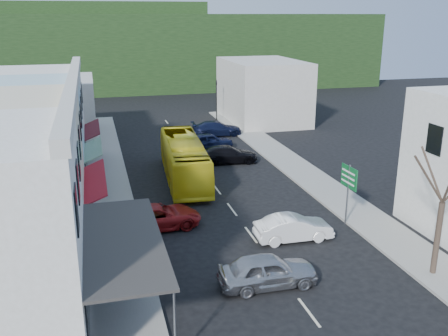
{
  "coord_description": "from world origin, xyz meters",
  "views": [
    {
      "loc": [
        -8.18,
        -24.78,
        12.09
      ],
      "look_at": [
        0.0,
        6.0,
        2.2
      ],
      "focal_mm": 40.0,
      "sensor_mm": 36.0,
      "label": 1
    }
  ],
  "objects_px": {
    "pedestrian_left": "(129,220)",
    "traffic_signal": "(216,101)",
    "direction_sign": "(348,195)",
    "bus": "(184,160)",
    "car_red": "(158,217)",
    "car_silver": "(268,272)",
    "street_tree": "(442,202)",
    "car_white": "(293,228)"
  },
  "relations": [
    {
      "from": "pedestrian_left",
      "to": "street_tree",
      "type": "height_order",
      "value": "street_tree"
    },
    {
      "from": "street_tree",
      "to": "direction_sign",
      "type": "bearing_deg",
      "value": 99.44
    },
    {
      "from": "bus",
      "to": "car_red",
      "type": "height_order",
      "value": "bus"
    },
    {
      "from": "car_silver",
      "to": "car_red",
      "type": "bearing_deg",
      "value": 28.0
    },
    {
      "from": "car_silver",
      "to": "direction_sign",
      "type": "distance_m",
      "value": 8.95
    },
    {
      "from": "car_white",
      "to": "pedestrian_left",
      "type": "distance_m",
      "value": 9.25
    },
    {
      "from": "pedestrian_left",
      "to": "traffic_signal",
      "type": "xyz_separation_m",
      "value": [
        12.52,
        29.6,
        1.38
      ]
    },
    {
      "from": "bus",
      "to": "car_silver",
      "type": "distance_m",
      "value": 16.27
    },
    {
      "from": "car_silver",
      "to": "traffic_signal",
      "type": "xyz_separation_m",
      "value": [
        6.78,
        36.74,
        1.68
      ]
    },
    {
      "from": "direction_sign",
      "to": "traffic_signal",
      "type": "height_order",
      "value": "traffic_signal"
    },
    {
      "from": "bus",
      "to": "car_white",
      "type": "height_order",
      "value": "bus"
    },
    {
      "from": "car_red",
      "to": "traffic_signal",
      "type": "xyz_separation_m",
      "value": [
        10.8,
        28.91,
        1.68
      ]
    },
    {
      "from": "car_white",
      "to": "street_tree",
      "type": "relative_size",
      "value": 0.59
    },
    {
      "from": "bus",
      "to": "pedestrian_left",
      "type": "relative_size",
      "value": 6.82
    },
    {
      "from": "car_white",
      "to": "traffic_signal",
      "type": "bearing_deg",
      "value": -5.33
    },
    {
      "from": "car_red",
      "to": "pedestrian_left",
      "type": "xyz_separation_m",
      "value": [
        -1.72,
        -0.69,
        0.3
      ]
    },
    {
      "from": "car_silver",
      "to": "direction_sign",
      "type": "bearing_deg",
      "value": -50.69
    },
    {
      "from": "bus",
      "to": "car_white",
      "type": "xyz_separation_m",
      "value": [
        3.93,
        -11.94,
        -0.85
      ]
    },
    {
      "from": "car_white",
      "to": "direction_sign",
      "type": "relative_size",
      "value": 1.19
    },
    {
      "from": "car_white",
      "to": "traffic_signal",
      "type": "xyz_separation_m",
      "value": [
        3.73,
        32.46,
        1.68
      ]
    },
    {
      "from": "pedestrian_left",
      "to": "car_white",
      "type": "bearing_deg",
      "value": -100.11
    },
    {
      "from": "car_silver",
      "to": "pedestrian_left",
      "type": "distance_m",
      "value": 9.17
    },
    {
      "from": "street_tree",
      "to": "car_white",
      "type": "bearing_deg",
      "value": 132.84
    },
    {
      "from": "car_white",
      "to": "car_silver",
      "type": "bearing_deg",
      "value": 145.81
    },
    {
      "from": "pedestrian_left",
      "to": "traffic_signal",
      "type": "relative_size",
      "value": 0.36
    },
    {
      "from": "car_silver",
      "to": "pedestrian_left",
      "type": "height_order",
      "value": "pedestrian_left"
    },
    {
      "from": "bus",
      "to": "pedestrian_left",
      "type": "height_order",
      "value": "bus"
    },
    {
      "from": "car_white",
      "to": "pedestrian_left",
      "type": "xyz_separation_m",
      "value": [
        -8.79,
        2.85,
        0.3
      ]
    },
    {
      "from": "bus",
      "to": "car_red",
      "type": "bearing_deg",
      "value": -106.55
    },
    {
      "from": "direction_sign",
      "to": "traffic_signal",
      "type": "bearing_deg",
      "value": 87.57
    },
    {
      "from": "bus",
      "to": "direction_sign",
      "type": "relative_size",
      "value": 3.14
    },
    {
      "from": "car_white",
      "to": "pedestrian_left",
      "type": "relative_size",
      "value": 2.59
    },
    {
      "from": "traffic_signal",
      "to": "street_tree",
      "type": "bearing_deg",
      "value": 106.19
    },
    {
      "from": "pedestrian_left",
      "to": "direction_sign",
      "type": "distance_m",
      "value": 12.82
    },
    {
      "from": "pedestrian_left",
      "to": "bus",
      "type": "bearing_deg",
      "value": -20.27
    },
    {
      "from": "car_silver",
      "to": "car_red",
      "type": "distance_m",
      "value": 8.8
    },
    {
      "from": "direction_sign",
      "to": "street_tree",
      "type": "bearing_deg",
      "value": -83.3
    },
    {
      "from": "car_red",
      "to": "traffic_signal",
      "type": "distance_m",
      "value": 30.91
    },
    {
      "from": "pedestrian_left",
      "to": "car_silver",
      "type": "bearing_deg",
      "value": -133.3
    },
    {
      "from": "pedestrian_left",
      "to": "car_red",
      "type": "bearing_deg",
      "value": -60.29
    },
    {
      "from": "direction_sign",
      "to": "traffic_signal",
      "type": "distance_m",
      "value": 31.22
    },
    {
      "from": "direction_sign",
      "to": "traffic_signal",
      "type": "xyz_separation_m",
      "value": [
        -0.17,
        31.21,
        0.53
      ]
    }
  ]
}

